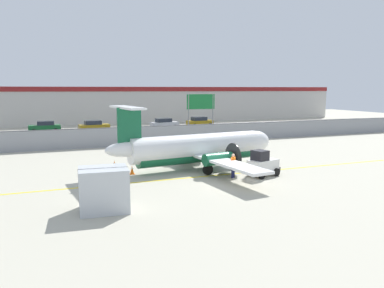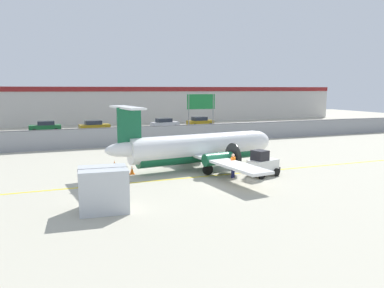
% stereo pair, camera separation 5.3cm
% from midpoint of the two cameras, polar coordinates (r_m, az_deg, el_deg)
% --- Properties ---
extents(ground_plane, '(140.00, 140.00, 0.01)m').
position_cam_midpoint_polar(ground_plane, '(26.91, 3.91, -4.76)').
color(ground_plane, '#B2AD99').
extents(perimeter_fence, '(98.00, 0.10, 2.10)m').
position_cam_midpoint_polar(perimeter_fence, '(41.57, -5.39, 1.44)').
color(perimeter_fence, gray).
rests_on(perimeter_fence, ground).
extents(parking_lot_strip, '(98.00, 17.00, 0.12)m').
position_cam_midpoint_polar(parking_lot_strip, '(52.78, -8.74, 1.70)').
color(parking_lot_strip, '#38383A').
rests_on(parking_lot_strip, ground).
extents(background_building, '(91.00, 8.10, 6.50)m').
position_cam_midpoint_polar(background_building, '(70.67, -12.02, 5.88)').
color(background_building, beige).
rests_on(background_building, ground).
extents(commuter_airplane, '(14.05, 16.08, 4.92)m').
position_cam_midpoint_polar(commuter_airplane, '(28.82, 1.20, -0.63)').
color(commuter_airplane, white).
rests_on(commuter_airplane, ground).
extents(baggage_tug, '(2.54, 1.89, 1.88)m').
position_cam_midpoint_polar(baggage_tug, '(26.87, 10.75, -3.05)').
color(baggage_tug, silver).
rests_on(baggage_tug, ground).
extents(ground_crew_worker, '(0.49, 0.48, 1.70)m').
position_cam_midpoint_polar(ground_crew_worker, '(26.07, 6.33, -3.09)').
color(ground_crew_worker, '#191E4C').
rests_on(ground_crew_worker, ground).
extents(cargo_container, '(2.56, 2.19, 2.20)m').
position_cam_midpoint_polar(cargo_container, '(19.49, -13.26, -6.75)').
color(cargo_container, '#B7BCC1').
rests_on(cargo_container, ground).
extents(traffic_cone_near_left, '(0.36, 0.36, 0.64)m').
position_cam_midpoint_polar(traffic_cone_near_left, '(27.45, -9.08, -3.93)').
color(traffic_cone_near_left, orange).
rests_on(traffic_cone_near_left, ground).
extents(traffic_cone_near_right, '(0.36, 0.36, 0.64)m').
position_cam_midpoint_polar(traffic_cone_near_right, '(29.58, -11.68, -3.10)').
color(traffic_cone_near_right, orange).
rests_on(traffic_cone_near_right, ground).
extents(parked_car_0, '(4.21, 2.01, 1.58)m').
position_cam_midpoint_polar(parked_car_0, '(56.07, -21.42, 2.46)').
color(parked_car_0, '#19662D').
rests_on(parked_car_0, parking_lot_strip).
extents(parked_car_1, '(4.35, 2.33, 1.58)m').
position_cam_midpoint_polar(parked_car_1, '(54.86, -14.65, 2.65)').
color(parked_car_1, '#B28C19').
rests_on(parked_car_1, parking_lot_strip).
extents(parked_car_2, '(4.36, 2.36, 1.58)m').
position_cam_midpoint_polar(parked_car_2, '(57.23, -4.18, 3.13)').
color(parked_car_2, silver).
rests_on(parked_car_2, parking_lot_strip).
extents(parked_car_3, '(4.34, 2.32, 1.58)m').
position_cam_midpoint_polar(parked_car_3, '(60.09, 1.26, 3.40)').
color(parked_car_3, '#B28C19').
rests_on(parked_car_3, parking_lot_strip).
extents(highway_sign, '(3.60, 0.14, 5.50)m').
position_cam_midpoint_polar(highway_sign, '(45.50, 1.42, 5.89)').
color(highway_sign, slate).
rests_on(highway_sign, ground).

